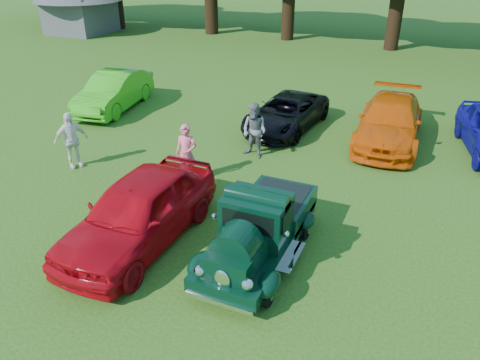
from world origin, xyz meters
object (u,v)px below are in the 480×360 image
at_px(back_car_lime, 114,91).
at_px(spectator_white, 71,140).
at_px(hero_pickup, 260,229).
at_px(back_car_black, 286,113).
at_px(spectator_grey, 254,131).
at_px(back_car_orange, 390,122).
at_px(spectator_pink, 187,153).
at_px(red_convertible, 139,211).

bearing_deg(back_car_lime, spectator_white, -75.14).
distance_m(hero_pickup, back_car_black, 8.10).
bearing_deg(spectator_grey, back_car_orange, 53.66).
xyz_separation_m(back_car_black, spectator_grey, (-0.14, -2.85, 0.29)).
bearing_deg(back_car_black, back_car_lime, -169.08).
bearing_deg(back_car_lime, spectator_pink, -45.69).
distance_m(back_car_lime, spectator_grey, 7.53).
xyz_separation_m(back_car_orange, spectator_grey, (-3.87, -3.11, 0.16)).
distance_m(red_convertible, back_car_lime, 10.12).
bearing_deg(back_car_orange, back_car_black, -178.73).
bearing_deg(hero_pickup, spectator_grey, 113.49).
xyz_separation_m(red_convertible, back_car_black, (0.78, 8.42, -0.20)).
bearing_deg(red_convertible, spectator_pink, 100.35).
relative_size(spectator_pink, spectator_white, 0.97).
bearing_deg(spectator_pink, back_car_black, 63.22).
xyz_separation_m(back_car_lime, spectator_white, (2.29, -5.12, 0.15)).
height_order(back_car_lime, spectator_grey, spectator_grey).
xyz_separation_m(back_car_lime, spectator_grey, (7.23, -2.10, 0.16)).
bearing_deg(back_car_orange, spectator_white, -147.92).
distance_m(red_convertible, back_car_orange, 9.79).
relative_size(spectator_grey, spectator_white, 1.01).
relative_size(red_convertible, spectator_pink, 2.77).
height_order(hero_pickup, spectator_pink, spectator_pink).
relative_size(back_car_lime, back_car_black, 1.02).
bearing_deg(spectator_grey, back_car_black, 102.13).
distance_m(back_car_orange, spectator_grey, 4.97).
height_order(hero_pickup, red_convertible, hero_pickup).
bearing_deg(hero_pickup, spectator_pink, 141.93).
bearing_deg(back_car_lime, spectator_grey, -25.43).
distance_m(red_convertible, spectator_white, 5.01).
relative_size(red_convertible, back_car_lime, 1.06).
xyz_separation_m(spectator_pink, spectator_grey, (1.19, 2.36, 0.04)).
bearing_deg(spectator_white, back_car_orange, -26.48).
distance_m(hero_pickup, back_car_lime, 11.78).
distance_m(red_convertible, spectator_pink, 3.27).
bearing_deg(spectator_pink, back_car_orange, 34.75).
xyz_separation_m(spectator_pink, spectator_white, (-3.75, -0.66, 0.02)).
relative_size(red_convertible, back_car_black, 1.08).
xyz_separation_m(spectator_grey, spectator_white, (-4.94, -3.02, -0.01)).
height_order(hero_pickup, back_car_black, hero_pickup).
bearing_deg(spectator_grey, back_car_lime, 178.72).
height_order(back_car_black, spectator_white, spectator_white).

